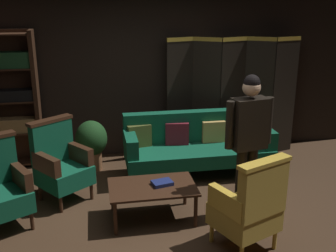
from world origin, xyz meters
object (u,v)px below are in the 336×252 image
(velvet_couch, at_px, (197,143))
(book_navy_cloth, at_px, (162,183))
(armchair_wing_right, at_px, (61,163))
(standing_figure, at_px, (249,134))
(bookshelf, at_px, (7,97))
(folding_screen, at_px, (232,95))
(coffee_table, at_px, (152,190))
(potted_plant, at_px, (91,142))
(armchair_gilt_accent, at_px, (249,206))

(velvet_couch, xyz_separation_m, book_navy_cloth, (-0.72, -1.21, -0.01))
(velvet_couch, distance_m, armchair_wing_right, 1.97)
(standing_figure, bearing_deg, armchair_wing_right, 158.64)
(bookshelf, bearing_deg, velvet_couch, -15.29)
(armchair_wing_right, bearing_deg, velvet_couch, 14.90)
(book_navy_cloth, bearing_deg, bookshelf, 135.46)
(folding_screen, distance_m, book_navy_cloth, 2.43)
(armchair_wing_right, bearing_deg, coffee_table, -33.84)
(armchair_wing_right, height_order, potted_plant, armchair_wing_right)
(standing_figure, distance_m, potted_plant, 2.53)
(book_navy_cloth, bearing_deg, potted_plant, 116.79)
(folding_screen, xyz_separation_m, potted_plant, (-2.26, -0.28, -0.55))
(standing_figure, bearing_deg, coffee_table, 173.41)
(armchair_wing_right, relative_size, book_navy_cloth, 4.52)
(velvet_couch, bearing_deg, potted_plant, 166.39)
(folding_screen, xyz_separation_m, bookshelf, (-3.44, 0.09, 0.09))
(potted_plant, bearing_deg, book_navy_cloth, -63.21)
(armchair_gilt_accent, bearing_deg, coffee_table, 138.54)
(bookshelf, xyz_separation_m, armchair_wing_right, (0.80, -1.24, -0.59))
(armchair_gilt_accent, xyz_separation_m, standing_figure, (0.21, 0.65, 0.54))
(armchair_wing_right, relative_size, standing_figure, 0.61)
(armchair_gilt_accent, height_order, armchair_wing_right, same)
(folding_screen, distance_m, armchair_gilt_accent, 2.78)
(coffee_table, xyz_separation_m, book_navy_cloth, (0.12, 0.01, 0.07))
(potted_plant, bearing_deg, folding_screen, 7.18)
(armchair_gilt_accent, height_order, standing_figure, standing_figure)
(folding_screen, height_order, armchair_wing_right, folding_screen)
(folding_screen, bearing_deg, armchair_wing_right, -156.34)
(velvet_couch, xyz_separation_m, potted_plant, (-1.52, 0.37, -0.02))
(armchair_wing_right, xyz_separation_m, book_navy_cloth, (1.18, -0.70, -0.05))
(armchair_wing_right, bearing_deg, potted_plant, 66.11)
(bookshelf, height_order, standing_figure, bookshelf)
(coffee_table, height_order, potted_plant, potted_plant)
(coffee_table, xyz_separation_m, armchair_wing_right, (-1.07, 0.72, 0.12))
(bookshelf, xyz_separation_m, book_navy_cloth, (1.98, -1.95, -0.64))
(standing_figure, bearing_deg, book_navy_cloth, 171.92)
(coffee_table, bearing_deg, velvet_couch, 55.56)
(armchair_wing_right, bearing_deg, book_navy_cloth, -30.71)
(bookshelf, xyz_separation_m, standing_figure, (2.94, -2.08, -0.05))
(standing_figure, xyz_separation_m, book_navy_cloth, (-0.96, 0.14, -0.58))
(velvet_couch, xyz_separation_m, standing_figure, (0.24, -1.35, 0.57))
(armchair_gilt_accent, relative_size, book_navy_cloth, 4.52)
(potted_plant, distance_m, book_navy_cloth, 1.77)
(armchair_gilt_accent, height_order, potted_plant, armchair_gilt_accent)
(folding_screen, relative_size, coffee_table, 2.13)
(potted_plant, bearing_deg, coffee_table, -66.86)
(coffee_table, bearing_deg, armchair_gilt_accent, -41.46)
(velvet_couch, xyz_separation_m, coffee_table, (-0.84, -1.22, -0.08))
(potted_plant, xyz_separation_m, book_navy_cloth, (0.80, -1.58, 0.01))
(standing_figure, height_order, book_navy_cloth, standing_figure)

